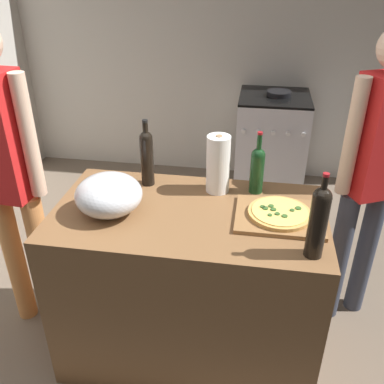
% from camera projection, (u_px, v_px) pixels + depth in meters
% --- Properties ---
extents(ground_plane, '(4.49, 3.49, 0.02)m').
position_uv_depth(ground_plane, '(200.00, 254.00, 3.21)').
color(ground_plane, '#6B5B4C').
extents(kitchen_wall_rear, '(4.49, 0.10, 2.60)m').
position_uv_depth(kitchen_wall_rear, '(225.00, 38.00, 3.85)').
color(kitchen_wall_rear, '#BCB7AD').
rests_on(kitchen_wall_rear, ground_plane).
extents(counter, '(1.30, 0.72, 0.91)m').
position_uv_depth(counter, '(189.00, 284.00, 2.23)').
color(counter, brown).
rests_on(counter, ground_plane).
extents(cutting_board, '(0.40, 0.32, 0.02)m').
position_uv_depth(cutting_board, '(279.00, 217.00, 1.95)').
color(cutting_board, olive).
rests_on(cutting_board, counter).
extents(pizza, '(0.29, 0.29, 0.03)m').
position_uv_depth(pizza, '(280.00, 213.00, 1.94)').
color(pizza, tan).
rests_on(pizza, cutting_board).
extents(mixing_bowl, '(0.31, 0.31, 0.19)m').
position_uv_depth(mixing_bowl, '(109.00, 195.00, 1.96)').
color(mixing_bowl, '#B2B2B7').
rests_on(mixing_bowl, counter).
extents(paper_towel_roll, '(0.12, 0.12, 0.30)m').
position_uv_depth(paper_towel_roll, '(218.00, 164.00, 2.12)').
color(paper_towel_roll, white).
rests_on(paper_towel_roll, counter).
extents(wine_bottle_green, '(0.07, 0.07, 0.32)m').
position_uv_depth(wine_bottle_green, '(257.00, 168.00, 2.11)').
color(wine_bottle_green, '#143819').
rests_on(wine_bottle_green, counter).
extents(wine_bottle_clear, '(0.07, 0.07, 0.36)m').
position_uv_depth(wine_bottle_clear, '(147.00, 156.00, 2.17)').
color(wine_bottle_clear, black).
rests_on(wine_bottle_clear, counter).
extents(wine_bottle_amber, '(0.07, 0.07, 0.37)m').
position_uv_depth(wine_bottle_amber, '(318.00, 220.00, 1.64)').
color(wine_bottle_amber, black).
rests_on(wine_bottle_amber, counter).
extents(stove, '(0.60, 0.63, 0.95)m').
position_uv_depth(stove, '(271.00, 145.00, 3.85)').
color(stove, '#B7B7BC').
rests_on(stove, ground_plane).
extents(person_in_stripes, '(0.40, 0.22, 1.74)m').
position_uv_depth(person_in_stripes, '(7.00, 169.00, 2.15)').
color(person_in_stripes, '#D88C4C').
rests_on(person_in_stripes, ground_plane).
extents(person_in_red, '(0.36, 0.28, 1.70)m').
position_uv_depth(person_in_red, '(372.00, 169.00, 2.22)').
color(person_in_red, '#383D4C').
rests_on(person_in_red, ground_plane).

